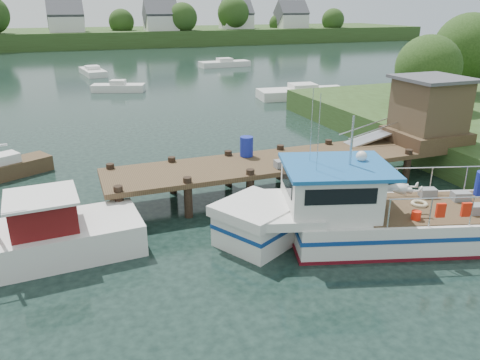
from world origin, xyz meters
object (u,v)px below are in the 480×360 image
object	(u,v)px
moored_b	(118,87)
moored_c	(302,93)
dock	(383,129)
moored_far	(225,63)
lobster_boat	(366,215)
work_boat	(15,243)
moored_rowboat	(7,168)
moored_d	(93,71)

from	to	relation	value
moored_b	moored_c	distance (m)	16.92
dock	moored_far	distance (m)	42.08
lobster_boat	work_boat	bearing A→B (deg)	-176.57
dock	moored_rowboat	bearing A→B (deg)	159.96
lobster_boat	moored_rowboat	bearing A→B (deg)	153.34
lobster_boat	moored_far	xyz separation A→B (m)	(10.89, 46.78, -0.53)
work_boat	moored_c	size ratio (longest dim) A/B	1.06
dock	moored_d	xyz separation A→B (m)	(-10.04, 39.72, -1.86)
moored_far	moored_d	xyz separation A→B (m)	(-16.54, -1.81, -0.03)
moored_rowboat	moored_c	size ratio (longest dim) A/B	0.51
lobster_boat	moored_b	xyz separation A→B (m)	(-4.26, 32.75, -0.55)
lobster_boat	moored_rowboat	size ratio (longest dim) A/B	2.63
dock	moored_far	xyz separation A→B (m)	(6.50, 41.53, -1.84)
dock	work_boat	bearing A→B (deg)	-170.08
moored_c	moored_b	bearing A→B (deg)	165.11
moored_far	moored_c	world-z (taller)	moored_c
moored_rowboat	moored_b	world-z (taller)	moored_rowboat
moored_far	moored_c	xyz separation A→B (m)	(-0.66, -22.77, 0.04)
moored_rowboat	lobster_boat	bearing A→B (deg)	-40.84
moored_rowboat	moored_d	xyz separation A→B (m)	(6.25, 33.77, -0.04)
lobster_boat	moored_d	size ratio (longest dim) A/B	1.71
moored_d	moored_far	bearing A→B (deg)	28.65
lobster_boat	moored_d	bearing A→B (deg)	113.73
moored_far	lobster_boat	bearing A→B (deg)	-121.21
moored_rowboat	moored_d	bearing A→B (deg)	81.89
work_boat	moored_rowboat	world-z (taller)	work_boat
moored_far	moored_d	size ratio (longest dim) A/B	1.05
moored_rowboat	moored_b	bearing A→B (deg)	72.85
work_boat	moored_d	xyz separation A→B (m)	(5.32, 42.41, -0.32)
dock	moored_b	size ratio (longest dim) A/B	3.32
moored_c	dock	bearing A→B (deg)	-91.06
dock	moored_rowboat	distance (m)	17.44
work_boat	moored_b	world-z (taller)	work_boat
dock	moored_d	world-z (taller)	dock
work_boat	moored_d	world-z (taller)	work_boat
lobster_boat	moored_d	world-z (taller)	lobster_boat
moored_rowboat	moored_far	size ratio (longest dim) A/B	0.62
moored_d	work_boat	bearing A→B (deg)	-74.75
moored_c	moored_d	xyz separation A→B (m)	(-15.88, 20.96, -0.07)
dock	work_boat	size ratio (longest dim) A/B	1.99
moored_b	moored_d	size ratio (longest dim) A/B	0.80
lobster_boat	work_boat	world-z (taller)	lobster_boat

